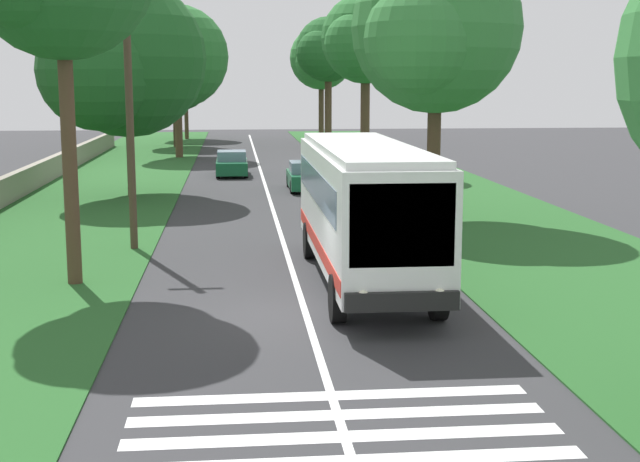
{
  "coord_description": "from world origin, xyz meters",
  "views": [
    {
      "loc": [
        -19.98,
        1.62,
        5.38
      ],
      "look_at": [
        2.22,
        -0.54,
        1.6
      ],
      "focal_mm": 49.98,
      "sensor_mm": 36.0,
      "label": 1
    }
  ],
  "objects": [
    {
      "name": "grass_verge_right",
      "position": [
        15.0,
        -8.2,
        0.02
      ],
      "size": [
        120.0,
        8.0,
        0.04
      ],
      "primitive_type": "cube",
      "color": "#235623",
      "rests_on": "ground"
    },
    {
      "name": "utility_pole",
      "position": [
        8.67,
        4.85,
        4.56
      ],
      "size": [
        0.24,
        1.4,
        8.74
      ],
      "color": "#473828",
      "rests_on": "grass_verge_left"
    },
    {
      "name": "roadside_tree_right_1",
      "position": [
        31.07,
        -5.81,
        7.57
      ],
      "size": [
        5.98,
        5.1,
        10.25
      ],
      "color": "#4C3826",
      "rests_on": "grass_verge_right"
    },
    {
      "name": "roadside_tree_left_0",
      "position": [
        21.9,
        6.63,
        6.16
      ],
      "size": [
        9.0,
        7.34,
        9.94
      ],
      "color": "#3D2D1E",
      "rests_on": "grass_verge_left"
    },
    {
      "name": "roadside_tree_left_1",
      "position": [
        43.54,
        5.66,
        6.78
      ],
      "size": [
        9.16,
        7.27,
        10.56
      ],
      "color": "#4C3826",
      "rests_on": "grass_verge_left"
    },
    {
      "name": "roadside_tree_left_4",
      "position": [
        63.64,
        6.13,
        6.5
      ],
      "size": [
        7.66,
        6.42,
        9.82
      ],
      "color": "#4C3826",
      "rests_on": "grass_verge_left"
    },
    {
      "name": "zebra_crossing",
      "position": [
        -8.09,
        0.0,
        0.0
      ],
      "size": [
        5.85,
        6.8,
        0.01
      ],
      "color": "silver",
      "rests_on": "ground"
    },
    {
      "name": "trailing_car_1",
      "position": [
        31.1,
        1.72,
        0.67
      ],
      "size": [
        4.3,
        1.78,
        1.43
      ],
      "color": "#145933",
      "rests_on": "ground"
    },
    {
      "name": "roadside_wall",
      "position": [
        20.0,
        11.6,
        0.64
      ],
      "size": [
        70.0,
        0.4,
        1.2
      ],
      "primitive_type": "cube",
      "color": "gray",
      "rests_on": "grass_verge_left"
    },
    {
      "name": "roadside_tree_right_4",
      "position": [
        13.57,
        -5.86,
        7.17
      ],
      "size": [
        7.55,
        6.42,
        10.52
      ],
      "color": "#4C3826",
      "rests_on": "grass_verge_right"
    },
    {
      "name": "centre_line",
      "position": [
        15.0,
        0.0,
        0.0
      ],
      "size": [
        110.0,
        0.16,
        0.01
      ],
      "primitive_type": "cube",
      "color": "silver",
      "rests_on": "ground"
    },
    {
      "name": "roadside_tree_right_0",
      "position": [
        60.23,
        -6.19,
        7.24
      ],
      "size": [
        6.23,
        5.61,
        10.14
      ],
      "color": "#4C3826",
      "rests_on": "grass_verge_right"
    },
    {
      "name": "roadside_tree_left_2",
      "position": [
        53.95,
        6.38,
        5.94
      ],
      "size": [
        7.7,
        6.45,
        9.3
      ],
      "color": "#3D2D1E",
      "rests_on": "grass_verge_left"
    },
    {
      "name": "roadside_tree_right_3",
      "position": [
        51.85,
        -5.87,
        7.65
      ],
      "size": [
        6.37,
        5.23,
        10.38
      ],
      "color": "#4C3826",
      "rests_on": "grass_verge_right"
    },
    {
      "name": "ground",
      "position": [
        0.0,
        0.0,
        0.0
      ],
      "size": [
        160.0,
        160.0,
        0.0
      ],
      "primitive_type": "plane",
      "color": "#333335"
    },
    {
      "name": "grass_verge_left",
      "position": [
        15.0,
        8.2,
        0.02
      ],
      "size": [
        120.0,
        8.0,
        0.04
      ],
      "primitive_type": "cube",
      "color": "#235623",
      "rests_on": "ground"
    },
    {
      "name": "trailing_car_0",
      "position": [
        23.89,
        -1.97,
        0.67
      ],
      "size": [
        4.3,
        1.78,
        1.43
      ],
      "color": "#145933",
      "rests_on": "ground"
    },
    {
      "name": "coach_bus",
      "position": [
        3.25,
        -1.8,
        2.15
      ],
      "size": [
        11.16,
        2.62,
        3.73
      ],
      "color": "white",
      "rests_on": "ground"
    }
  ]
}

